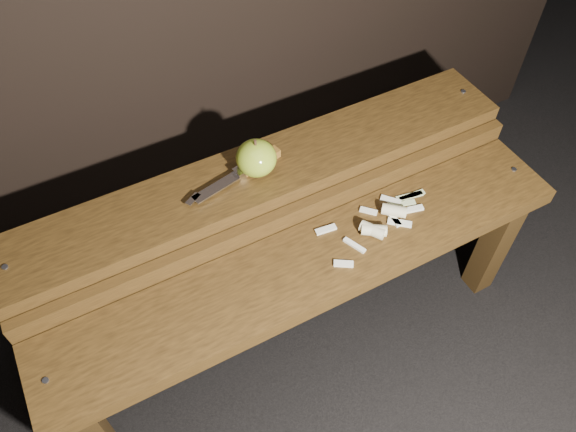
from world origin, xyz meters
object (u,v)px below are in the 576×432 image
bench_rear_tier (267,195)px  knife (249,168)px  bench_front_tier (314,281)px  apple (256,158)px

bench_rear_tier → knife: 0.10m
bench_front_tier → knife: bearing=98.1°
bench_front_tier → knife: 0.29m
bench_rear_tier → apple: 0.13m
apple → knife: bearing=151.5°
bench_front_tier → apple: size_ratio=12.99×
bench_rear_tier → apple: (-0.02, 0.00, 0.13)m
bench_rear_tier → knife: knife is taller
bench_rear_tier → bench_front_tier: bearing=-90.0°
bench_front_tier → bench_rear_tier: bench_rear_tier is taller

